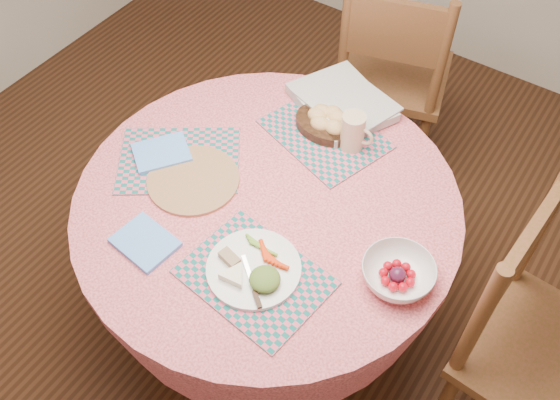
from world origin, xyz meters
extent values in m
plane|color=#331C0F|center=(0.00, 0.00, 0.00)|extent=(4.00, 4.00, 0.00)
cylinder|color=#FF7782|center=(0.00, 0.00, 0.73)|extent=(1.24, 1.24, 0.04)
cone|color=#FF7782|center=(0.00, 0.00, 0.56)|extent=(1.24, 1.24, 0.30)
cylinder|color=black|center=(0.00, 0.00, 0.22)|extent=(0.14, 0.14, 0.44)
cylinder|color=black|center=(0.00, 0.00, 0.03)|extent=(0.56, 0.56, 0.06)
cube|color=brown|center=(0.95, 0.13, 0.49)|extent=(0.49, 0.51, 0.04)
cylinder|color=brown|center=(0.78, 0.34, 0.25)|extent=(0.05, 0.05, 0.49)
cylinder|color=brown|center=(0.73, -0.05, 0.77)|extent=(0.05, 0.05, 0.55)
cylinder|color=brown|center=(0.75, 0.34, 0.77)|extent=(0.05, 0.05, 0.55)
cube|color=brown|center=(0.74, 0.15, 0.88)|extent=(0.06, 0.40, 0.26)
cube|color=brown|center=(-0.07, 1.07, 0.48)|extent=(0.58, 0.56, 0.04)
cylinder|color=brown|center=(0.06, 1.30, 0.24)|extent=(0.05, 0.05, 0.48)
cylinder|color=brown|center=(-0.31, 1.19, 0.24)|extent=(0.05, 0.05, 0.48)
cylinder|color=brown|center=(0.16, 0.95, 0.24)|extent=(0.05, 0.05, 0.48)
cylinder|color=brown|center=(-0.21, 0.85, 0.24)|extent=(0.05, 0.05, 0.48)
cylinder|color=brown|center=(0.17, 0.93, 0.75)|extent=(0.05, 0.05, 0.53)
cylinder|color=brown|center=(-0.20, 0.83, 0.75)|extent=(0.05, 0.05, 0.53)
cube|color=brown|center=(-0.01, 0.88, 0.85)|extent=(0.38, 0.14, 0.26)
cube|color=#126963|center=(0.14, -0.26, 0.75)|extent=(0.43, 0.35, 0.01)
cube|color=#126963|center=(-0.34, -0.03, 0.75)|extent=(0.50, 0.48, 0.01)
cube|color=#126963|center=(0.00, 0.35, 0.75)|extent=(0.47, 0.41, 0.01)
cylinder|color=#A26D46|center=(-0.24, -0.07, 0.76)|extent=(0.30, 0.30, 0.01)
cube|color=#639EFE|center=(-0.20, -0.35, 0.76)|extent=(0.20, 0.16, 0.01)
cube|color=#639EFE|center=(-0.40, -0.04, 0.76)|extent=(0.22, 0.23, 0.01)
cylinder|color=white|center=(0.12, -0.24, 0.76)|extent=(0.28, 0.28, 0.01)
ellipsoid|color=#31501B|center=(0.18, -0.25, 0.79)|extent=(0.11, 0.11, 0.04)
cylinder|color=#FFF2CC|center=(0.11, -0.31, 0.78)|extent=(0.10, 0.10, 0.02)
cube|color=#8A734F|center=(0.06, -0.28, 0.78)|extent=(0.07, 0.05, 0.02)
cube|color=silver|center=(0.14, -0.27, 0.77)|extent=(0.13, 0.10, 0.00)
cylinder|color=black|center=(-0.01, 0.37, 0.77)|extent=(0.23, 0.23, 0.03)
ellipsoid|color=#E4C874|center=(-0.05, 0.37, 0.81)|extent=(0.07, 0.06, 0.05)
ellipsoid|color=#E4C874|center=(0.01, 0.40, 0.81)|extent=(0.07, 0.06, 0.05)
ellipsoid|color=#E4C874|center=(0.03, 0.35, 0.81)|extent=(0.07, 0.06, 0.05)
ellipsoid|color=#E4C874|center=(-0.02, 0.34, 0.81)|extent=(0.07, 0.06, 0.05)
ellipsoid|color=#E4C874|center=(-0.01, 0.41, 0.81)|extent=(0.07, 0.06, 0.05)
ellipsoid|color=#E4C874|center=(-0.04, 0.40, 0.81)|extent=(0.07, 0.06, 0.05)
cylinder|color=beige|center=(0.10, 0.35, 0.82)|extent=(0.08, 0.08, 0.13)
torus|color=beige|center=(0.15, 0.35, 0.82)|extent=(0.07, 0.01, 0.07)
imported|color=white|center=(0.48, -0.04, 0.78)|extent=(0.27, 0.27, 0.07)
sphere|color=red|center=(0.52, -0.04, 0.77)|extent=(0.03, 0.03, 0.03)
sphere|color=red|center=(0.51, -0.01, 0.77)|extent=(0.03, 0.03, 0.03)
sphere|color=red|center=(0.49, 0.00, 0.77)|extent=(0.03, 0.03, 0.03)
sphere|color=red|center=(0.46, 0.00, 0.77)|extent=(0.03, 0.03, 0.03)
sphere|color=red|center=(0.44, -0.02, 0.77)|extent=(0.03, 0.03, 0.03)
sphere|color=red|center=(0.44, -0.05, 0.77)|extent=(0.03, 0.03, 0.03)
sphere|color=red|center=(0.46, -0.07, 0.77)|extent=(0.03, 0.03, 0.03)
sphere|color=red|center=(0.49, -0.08, 0.77)|extent=(0.03, 0.03, 0.03)
sphere|color=red|center=(0.51, -0.06, 0.77)|extent=(0.03, 0.03, 0.03)
sphere|color=#42132C|center=(0.48, -0.04, 0.78)|extent=(0.05, 0.05, 0.05)
cube|color=silver|center=(-0.02, 0.50, 0.77)|extent=(0.42, 0.39, 0.03)
cube|color=silver|center=(0.00, 0.50, 0.80)|extent=(0.38, 0.33, 0.01)
camera|label=1|loc=(0.73, -1.01, 2.29)|focal=40.00mm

